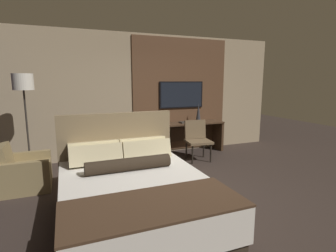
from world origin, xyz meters
name	(u,v)px	position (x,y,z in m)	size (l,w,h in m)	color
ground_plane	(185,198)	(0.00, 0.00, 0.00)	(16.00, 16.00, 0.00)	#332823
wall_back_tv_panel	(144,96)	(0.15, 2.59, 1.40)	(7.20, 0.09, 2.80)	tan
bed	(134,194)	(-0.88, -0.35, 0.36)	(1.73, 2.22, 1.26)	#33281E
desk	(184,132)	(1.08, 2.33, 0.51)	(1.92, 0.49, 0.74)	#422D1E
tv	(181,95)	(1.08, 2.52, 1.40)	(1.14, 0.04, 0.64)	black
desk_chair	(197,137)	(1.09, 1.71, 0.51)	(0.58, 0.58, 0.87)	brown
armchair_by_window	(25,173)	(-2.28, 1.30, 0.26)	(0.75, 0.76, 0.76)	olive
floor_lamp	(24,91)	(-2.24, 1.82, 1.57)	(0.34, 0.34, 1.86)	#282623
vase_tall	(198,112)	(1.43, 2.29, 0.98)	(0.13, 0.13, 0.47)	#333338
vase_short	(165,117)	(0.57, 2.30, 0.90)	(0.10, 0.10, 0.31)	silver
book	(184,122)	(1.05, 2.28, 0.76)	(0.24, 0.18, 0.03)	#332D28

